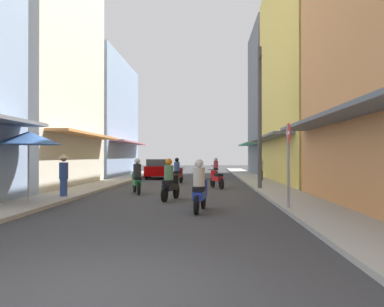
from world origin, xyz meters
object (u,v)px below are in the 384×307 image
object	(u,v)px
motorbike_green	(137,178)
motorbike_red	(216,179)
vendor_umbrella	(28,138)
street_sign_no_entry	(288,154)
pedestrian_foreground	(64,174)
parked_car	(158,169)
motorbike_black	(170,182)
motorbike_silver	(216,169)
motorbike_blue	(200,188)
pedestrian_midway	(261,169)
motorbike_maroon	(178,172)
utility_pole	(260,117)

from	to	relation	value
motorbike_green	motorbike_red	world-z (taller)	motorbike_green
vendor_umbrella	street_sign_no_entry	size ratio (longest dim) A/B	0.95
pedestrian_foreground	parked_car	bearing A→B (deg)	82.76
motorbike_black	street_sign_no_entry	distance (m)	4.84
motorbike_black	parked_car	world-z (taller)	motorbike_black
motorbike_silver	pedestrian_foreground	world-z (taller)	pedestrian_foreground
motorbike_blue	vendor_umbrella	xyz separation A→B (m)	(-5.94, 1.48, 1.58)
motorbike_black	pedestrian_foreground	bearing A→B (deg)	177.42
motorbike_red	motorbike_silver	bearing A→B (deg)	89.29
pedestrian_midway	motorbike_green	bearing A→B (deg)	-129.98
motorbike_green	motorbike_maroon	bearing A→B (deg)	78.01
parked_car	pedestrian_midway	world-z (taller)	pedestrian_midway
pedestrian_midway	motorbike_maroon	bearing A→B (deg)	-163.29
motorbike_silver	motorbike_blue	size ratio (longest dim) A/B	1.00
motorbike_blue	street_sign_no_entry	distance (m)	2.82
motorbike_maroon	motorbike_green	bearing A→B (deg)	-101.99
parked_car	utility_pole	distance (m)	12.03
pedestrian_midway	motorbike_blue	bearing A→B (deg)	-105.15
motorbike_green	parked_car	distance (m)	11.77
pedestrian_foreground	utility_pole	bearing A→B (deg)	27.46
parked_car	vendor_umbrella	bearing A→B (deg)	-98.66
motorbike_green	parked_car	xyz separation A→B (m)	(-0.61, 11.76, 0.04)
motorbike_green	motorbike_silver	xyz separation A→B (m)	(3.70, 12.36, 0.00)
motorbike_green	vendor_umbrella	size ratio (longest dim) A/B	0.69
motorbike_blue	pedestrian_midway	distance (m)	13.62
motorbike_silver	pedestrian_foreground	bearing A→B (deg)	-112.60
vendor_umbrella	street_sign_no_entry	distance (m)	8.70
motorbike_maroon	pedestrian_foreground	bearing A→B (deg)	-113.64
motorbike_green	parked_car	bearing A→B (deg)	92.99
motorbike_red	vendor_umbrella	xyz separation A→B (m)	(-6.59, -7.00, 1.78)
motorbike_silver	parked_car	size ratio (longest dim) A/B	0.43
motorbike_green	motorbike_maroon	xyz separation A→B (m)	(1.31, 6.19, 0.00)
vendor_umbrella	street_sign_no_entry	bearing A→B (deg)	-9.01
motorbike_green	pedestrian_foreground	bearing A→B (deg)	-136.31
motorbike_silver	motorbike_black	bearing A→B (deg)	-97.49
motorbike_red	motorbike_blue	distance (m)	8.50
motorbike_red	motorbike_black	size ratio (longest dim) A/B	0.98
parked_car	pedestrian_midway	size ratio (longest dim) A/B	2.56
motorbike_black	utility_pole	distance (m)	6.54
motorbike_silver	vendor_umbrella	size ratio (longest dim) A/B	0.72
motorbike_blue	parked_car	world-z (taller)	motorbike_blue
vendor_umbrella	motorbike_blue	bearing A→B (deg)	-14.01
parked_car	pedestrian_foreground	distance (m)	14.16
motorbike_silver	pedestrian_midway	xyz separation A→B (m)	(2.79, -4.62, 0.12)
motorbike_silver	motorbike_maroon	size ratio (longest dim) A/B	1.02
motorbike_red	pedestrian_midway	bearing A→B (deg)	58.10
motorbike_silver	motorbike_black	world-z (taller)	same
utility_pole	motorbike_green	bearing A→B (deg)	-161.46
motorbike_silver	motorbike_maroon	distance (m)	6.62
motorbike_silver	motorbike_maroon	bearing A→B (deg)	-111.15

